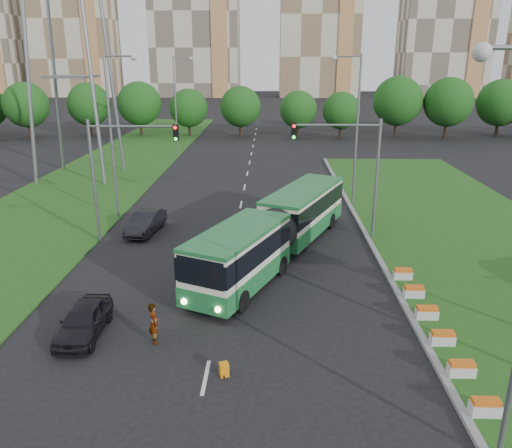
{
  "coord_description": "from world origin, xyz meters",
  "views": [
    {
      "loc": [
        -0.63,
        -22.19,
        11.53
      ],
      "look_at": [
        -1.38,
        4.91,
        2.6
      ],
      "focal_mm": 35.0,
      "sensor_mm": 36.0,
      "label": 1
    }
  ],
  "objects_px": {
    "traffic_mast_left": "(117,162)",
    "pedestrian": "(154,323)",
    "traffic_mast_median": "(353,160)",
    "car_left_far": "(146,222)",
    "shopping_trolley": "(224,370)",
    "car_left_near": "(84,320)",
    "articulated_bus": "(272,229)"
  },
  "relations": [
    {
      "from": "traffic_mast_median",
      "to": "pedestrian",
      "type": "height_order",
      "value": "traffic_mast_median"
    },
    {
      "from": "car_left_far",
      "to": "articulated_bus",
      "type": "bearing_deg",
      "value": -18.36
    },
    {
      "from": "articulated_bus",
      "to": "shopping_trolley",
      "type": "xyz_separation_m",
      "value": [
        -1.88,
        -12.37,
        -1.5
      ]
    },
    {
      "from": "articulated_bus",
      "to": "pedestrian",
      "type": "bearing_deg",
      "value": -92.52
    },
    {
      "from": "car_left_near",
      "to": "pedestrian",
      "type": "relative_size",
      "value": 2.27
    },
    {
      "from": "traffic_mast_median",
      "to": "articulated_bus",
      "type": "bearing_deg",
      "value": -145.95
    },
    {
      "from": "articulated_bus",
      "to": "car_left_near",
      "type": "relative_size",
      "value": 4.24
    },
    {
      "from": "shopping_trolley",
      "to": "articulated_bus",
      "type": "bearing_deg",
      "value": 59.91
    },
    {
      "from": "traffic_mast_median",
      "to": "traffic_mast_left",
      "type": "height_order",
      "value": "same"
    },
    {
      "from": "traffic_mast_left",
      "to": "shopping_trolley",
      "type": "distance_m",
      "value": 17.67
    },
    {
      "from": "traffic_mast_left",
      "to": "shopping_trolley",
      "type": "xyz_separation_m",
      "value": [
        8.08,
        -14.88,
        -5.07
      ]
    },
    {
      "from": "traffic_mast_left",
      "to": "pedestrian",
      "type": "relative_size",
      "value": 4.35
    },
    {
      "from": "shopping_trolley",
      "to": "pedestrian",
      "type": "bearing_deg",
      "value": 122.36
    },
    {
      "from": "pedestrian",
      "to": "shopping_trolley",
      "type": "xyz_separation_m",
      "value": [
        3.18,
        -2.33,
        -0.64
      ]
    },
    {
      "from": "traffic_mast_left",
      "to": "pedestrian",
      "type": "distance_m",
      "value": 14.19
    },
    {
      "from": "traffic_mast_left",
      "to": "shopping_trolley",
      "type": "bearing_deg",
      "value": -61.49
    },
    {
      "from": "shopping_trolley",
      "to": "car_left_near",
      "type": "bearing_deg",
      "value": 134.51
    },
    {
      "from": "traffic_mast_median",
      "to": "car_left_far",
      "type": "relative_size",
      "value": 1.75
    },
    {
      "from": "shopping_trolley",
      "to": "traffic_mast_left",
      "type": "bearing_deg",
      "value": 97.04
    },
    {
      "from": "car_left_far",
      "to": "pedestrian",
      "type": "relative_size",
      "value": 2.49
    },
    {
      "from": "pedestrian",
      "to": "shopping_trolley",
      "type": "height_order",
      "value": "pedestrian"
    },
    {
      "from": "articulated_bus",
      "to": "car_left_near",
      "type": "distance_m",
      "value": 12.65
    },
    {
      "from": "traffic_mast_median",
      "to": "articulated_bus",
      "type": "xyz_separation_m",
      "value": [
        -5.2,
        -3.51,
        -3.56
      ]
    },
    {
      "from": "car_left_near",
      "to": "car_left_far",
      "type": "height_order",
      "value": "car_left_far"
    },
    {
      "from": "traffic_mast_median",
      "to": "car_left_near",
      "type": "bearing_deg",
      "value": -135.98
    },
    {
      "from": "pedestrian",
      "to": "car_left_far",
      "type": "bearing_deg",
      "value": -8.08
    },
    {
      "from": "car_left_near",
      "to": "shopping_trolley",
      "type": "xyz_separation_m",
      "value": [
        6.4,
        -2.85,
        -0.43
      ]
    },
    {
      "from": "traffic_mast_median",
      "to": "traffic_mast_left",
      "type": "bearing_deg",
      "value": -176.23
    },
    {
      "from": "car_left_near",
      "to": "traffic_mast_left",
      "type": "bearing_deg",
      "value": 97.26
    },
    {
      "from": "car_left_near",
      "to": "car_left_far",
      "type": "distance_m",
      "value": 13.76
    },
    {
      "from": "car_left_near",
      "to": "shopping_trolley",
      "type": "distance_m",
      "value": 7.02
    },
    {
      "from": "car_left_far",
      "to": "pedestrian",
      "type": "distance_m",
      "value": 14.77
    }
  ]
}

